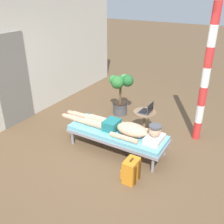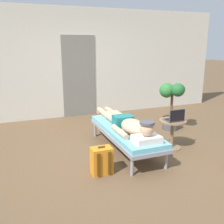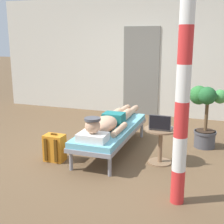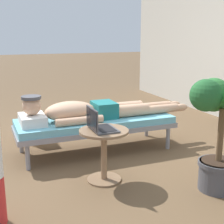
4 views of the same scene
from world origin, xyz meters
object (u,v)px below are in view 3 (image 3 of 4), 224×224
(side_table, at_px, (161,140))
(porch_post, at_px, (183,83))
(backpack, at_px, (55,148))
(person_reclining, at_px, (110,122))
(lounge_chair, at_px, (111,131))
(potted_plant, at_px, (205,110))
(laptop, at_px, (160,126))

(side_table, distance_m, porch_post, 1.48)
(backpack, bearing_deg, side_table, 16.35)
(person_reclining, xyz_separation_m, porch_post, (1.22, -1.15, 0.82))
(person_reclining, distance_m, backpack, 0.93)
(lounge_chair, xyz_separation_m, person_reclining, (0.00, -0.08, 0.17))
(backpack, relative_size, potted_plant, 0.40)
(side_table, height_order, backpack, side_table)
(person_reclining, distance_m, side_table, 0.85)
(lounge_chair, bearing_deg, person_reclining, -90.00)
(side_table, xyz_separation_m, backpack, (-1.49, -0.44, -0.16))
(person_reclining, distance_m, potted_plant, 1.59)
(backpack, distance_m, porch_post, 2.28)
(person_reclining, height_order, side_table, person_reclining)
(person_reclining, bearing_deg, side_table, -8.12)
(lounge_chair, relative_size, porch_post, 0.72)
(backpack, bearing_deg, laptop, 14.52)
(person_reclining, xyz_separation_m, backpack, (-0.67, -0.56, -0.32))
(side_table, xyz_separation_m, potted_plant, (0.56, 0.89, 0.28))
(person_reclining, height_order, backpack, person_reclining)
(lounge_chair, distance_m, person_reclining, 0.19)
(lounge_chair, height_order, person_reclining, person_reclining)
(lounge_chair, relative_size, side_table, 3.70)
(lounge_chair, height_order, backpack, backpack)
(person_reclining, distance_m, porch_post, 1.86)
(side_table, bearing_deg, laptop, -90.00)
(person_reclining, xyz_separation_m, side_table, (0.83, -0.12, -0.16))
(lounge_chair, relative_size, potted_plant, 1.84)
(lounge_chair, distance_m, backpack, 0.94)
(side_table, relative_size, backpack, 1.23)
(lounge_chair, height_order, side_table, side_table)
(side_table, bearing_deg, potted_plant, 57.79)
(lounge_chair, bearing_deg, backpack, -136.10)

